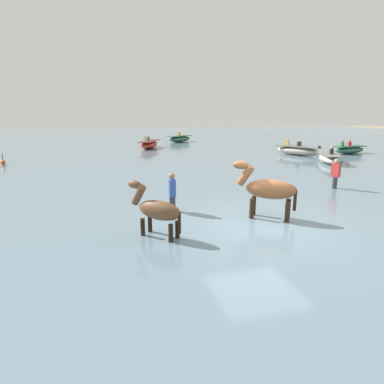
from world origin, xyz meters
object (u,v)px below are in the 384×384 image
(boat_near_starboard, at_px, (329,158))
(boat_mid_outer, at_px, (349,150))
(horse_lead_bay, at_px, (157,212))
(channel_buoy, at_px, (3,162))
(person_onlooker_right, at_px, (335,177))
(boat_distant_east, at_px, (180,139))
(horse_trailing_chestnut, at_px, (268,191))
(boat_distant_west, at_px, (149,144))
(person_spectator_far, at_px, (172,196))
(boat_far_inshore, at_px, (298,150))

(boat_near_starboard, xyz_separation_m, boat_mid_outer, (4.57, 3.63, 0.00))
(horse_lead_bay, bearing_deg, channel_buoy, 116.44)
(boat_mid_outer, xyz_separation_m, person_onlooker_right, (-8.80, -9.52, 0.19))
(boat_distant_east, height_order, boat_near_starboard, boat_distant_east)
(horse_trailing_chestnut, distance_m, boat_distant_west, 20.02)
(horse_lead_bay, height_order, person_spectator_far, horse_lead_bay)
(boat_mid_outer, distance_m, person_onlooker_right, 12.97)
(boat_mid_outer, distance_m, channel_buoy, 23.67)
(boat_far_inshore, xyz_separation_m, boat_distant_west, (-9.76, 7.38, -0.00))
(horse_trailing_chestnut, height_order, boat_mid_outer, horse_trailing_chestnut)
(boat_distant_east, relative_size, channel_buoy, 4.49)
(boat_near_starboard, distance_m, person_spectator_far, 13.47)
(horse_lead_bay, relative_size, person_onlooker_right, 1.09)
(horse_lead_bay, relative_size, boat_distant_west, 0.51)
(horse_trailing_chestnut, height_order, channel_buoy, horse_trailing_chestnut)
(boat_far_inshore, distance_m, boat_near_starboard, 3.97)
(boat_mid_outer, bearing_deg, horse_trailing_chestnut, -137.37)
(boat_near_starboard, relative_size, person_onlooker_right, 1.82)
(channel_buoy, bearing_deg, boat_far_inshore, -1.82)
(boat_far_inshore, xyz_separation_m, boat_mid_outer, (4.20, -0.32, -0.04))
(horse_trailing_chestnut, height_order, boat_distant_east, horse_trailing_chestnut)
(boat_distant_east, xyz_separation_m, person_onlooker_right, (1.27, -22.27, 0.16))
(boat_mid_outer, relative_size, person_spectator_far, 1.77)
(horse_lead_bay, relative_size, channel_buoy, 2.69)
(horse_trailing_chestnut, xyz_separation_m, channel_buoy, (-10.28, 13.25, -0.69))
(horse_trailing_chestnut, xyz_separation_m, boat_mid_outer, (13.37, 12.31, -0.55))
(boat_near_starboard, height_order, boat_mid_outer, boat_near_starboard)
(boat_distant_west, relative_size, channel_buoy, 5.26)
(boat_distant_west, distance_m, boat_near_starboard, 14.72)
(boat_distant_east, distance_m, person_onlooker_right, 22.31)
(boat_distant_west, height_order, boat_mid_outer, boat_distant_west)
(horse_trailing_chestnut, bearing_deg, channel_buoy, 127.81)
(boat_distant_east, relative_size, person_onlooker_right, 1.82)
(boat_distant_west, distance_m, person_onlooker_right, 17.97)
(boat_near_starboard, bearing_deg, channel_buoy, 166.54)
(boat_distant_east, bearing_deg, boat_distant_west, -127.55)
(horse_lead_bay, distance_m, person_spectator_far, 2.23)
(boat_distant_east, height_order, person_spectator_far, person_spectator_far)
(boat_far_inshore, xyz_separation_m, boat_distant_east, (-5.87, 12.44, -0.01))
(boat_mid_outer, bearing_deg, horse_lead_bay, -142.42)
(boat_distant_east, relative_size, boat_distant_west, 0.85)
(boat_far_inshore, distance_m, person_onlooker_right, 10.86)
(boat_far_inshore, bearing_deg, horse_lead_bay, -133.54)
(boat_near_starboard, height_order, person_spectator_far, person_spectator_far)
(boat_far_inshore, height_order, person_onlooker_right, person_onlooker_right)
(boat_distant_east, height_order, boat_distant_west, boat_distant_west)
(boat_distant_west, bearing_deg, person_onlooker_right, -73.31)
(horse_trailing_chestnut, bearing_deg, boat_near_starboard, 44.59)
(person_onlooker_right, bearing_deg, channel_buoy, 144.85)
(channel_buoy, bearing_deg, boat_distant_east, 41.04)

